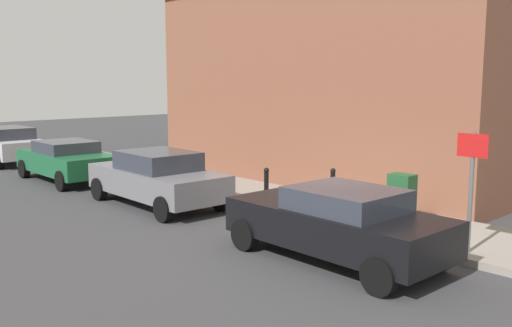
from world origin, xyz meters
TOP-DOWN VIEW (x-y plane):
  - ground at (0.00, 0.00)m, footprint 80.00×80.00m
  - sidewalk at (1.82, 6.00)m, footprint 2.76×30.00m
  - corner_building at (6.26, 4.20)m, footprint 6.22×12.39m
  - car_black at (-1.01, -1.33)m, footprint 2.03×4.40m
  - car_grey at (-0.83, 5.03)m, footprint 2.07×4.54m
  - car_green at (-0.96, 10.35)m, footprint 2.05×4.36m
  - car_silver at (-0.91, 16.14)m, footprint 1.97×4.39m
  - utility_cabinet at (1.77, -0.95)m, footprint 0.46×0.61m
  - bollard_near_cabinet at (1.87, 1.13)m, footprint 0.14×0.14m
  - bollard_far_kerb at (0.69, 2.34)m, footprint 0.14×0.14m
  - street_sign at (0.83, -3.00)m, footprint 0.08×0.60m

SIDE VIEW (x-z plane):
  - ground at x=0.00m, z-range 0.00..0.00m
  - sidewalk at x=1.82m, z-range 0.00..0.15m
  - utility_cabinet at x=1.77m, z-range 0.11..1.26m
  - bollard_near_cabinet at x=1.87m, z-range 0.19..1.22m
  - bollard_far_kerb at x=0.69m, z-range 0.19..1.22m
  - car_green at x=-0.96m, z-range 0.05..1.41m
  - car_black at x=-1.01m, z-range 0.04..1.46m
  - car_grey at x=-0.83m, z-range 0.03..1.52m
  - car_silver at x=-0.91m, z-range 0.04..1.52m
  - street_sign at x=0.83m, z-range 0.51..2.81m
  - corner_building at x=6.26m, z-range 0.00..9.52m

